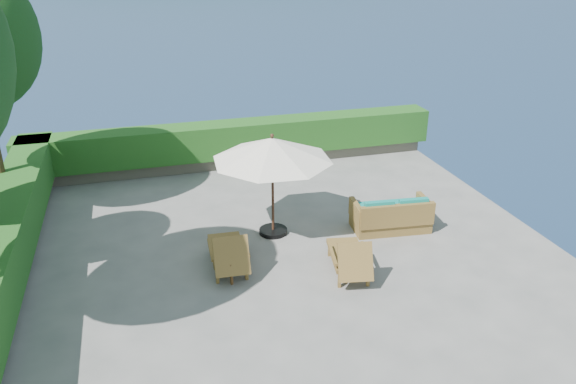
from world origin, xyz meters
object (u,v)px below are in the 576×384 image
object	(u,v)px
lounge_left	(229,252)
lounge_right	(350,257)
patio_umbrella	(272,150)
side_table	(233,261)
wicker_loveseat	(391,217)

from	to	relation	value
lounge_left	lounge_right	bearing A→B (deg)	-17.50
patio_umbrella	side_table	xyz separation A→B (m)	(-1.25, -1.65, -1.67)
patio_umbrella	side_table	distance (m)	2.66
patio_umbrella	lounge_left	distance (m)	2.46
patio_umbrella	wicker_loveseat	distance (m)	3.28
lounge_right	lounge_left	bearing A→B (deg)	170.16
patio_umbrella	wicker_loveseat	size ratio (longest dim) A/B	1.83
lounge_right	side_table	xyz separation A→B (m)	(-2.31, 0.51, -0.00)
lounge_left	wicker_loveseat	bearing A→B (deg)	12.78
lounge_left	side_table	xyz separation A→B (m)	(0.03, -0.36, -0.01)
side_table	lounge_right	bearing A→B (deg)	-12.37
lounge_right	wicker_loveseat	xyz separation A→B (m)	(1.67, 1.57, -0.06)
patio_umbrella	side_table	bearing A→B (deg)	-127.10
patio_umbrella	lounge_left	world-z (taller)	patio_umbrella
lounge_left	side_table	size ratio (longest dim) A/B	2.88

